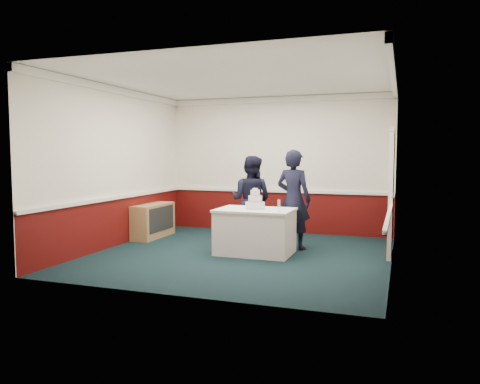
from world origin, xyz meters
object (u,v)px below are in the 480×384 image
(cake_table, at_px, (255,231))
(champagne_flute, at_px, (279,204))
(sideboard, at_px, (153,221))
(cake_knife, at_px, (250,210))
(person_man, at_px, (251,200))
(person_woman, at_px, (294,199))
(wedding_cake, at_px, (255,203))

(cake_table, relative_size, champagne_flute, 6.44)
(sideboard, bearing_deg, cake_knife, -22.76)
(sideboard, xyz_separation_m, champagne_flute, (3.00, -1.11, 0.58))
(cake_table, distance_m, champagne_flute, 0.78)
(sideboard, height_order, cake_table, cake_table)
(sideboard, relative_size, cake_table, 0.91)
(sideboard, xyz_separation_m, cake_table, (2.50, -0.83, 0.05))
(cake_knife, relative_size, person_man, 0.13)
(cake_knife, xyz_separation_m, champagne_flute, (0.53, -0.08, 0.14))
(person_man, bearing_deg, person_woman, 172.52)
(cake_table, height_order, person_woman, person_woman)
(champagne_flute, distance_m, person_man, 1.43)
(sideboard, xyz_separation_m, person_woman, (3.03, -0.19, 0.56))
(wedding_cake, xyz_separation_m, person_man, (-0.35, 0.86, -0.05))
(champagne_flute, bearing_deg, person_woman, 87.85)
(sideboard, distance_m, person_woman, 3.09)
(sideboard, height_order, person_woman, person_woman)
(wedding_cake, height_order, champagne_flute, wedding_cake)
(cake_table, bearing_deg, person_man, 112.15)
(sideboard, height_order, person_man, person_man)
(person_man, bearing_deg, sideboard, 6.96)
(wedding_cake, relative_size, person_man, 0.21)
(cake_knife, relative_size, champagne_flute, 1.07)
(sideboard, relative_size, person_man, 0.70)
(cake_table, distance_m, person_man, 1.04)
(wedding_cake, height_order, person_woman, person_woman)
(wedding_cake, bearing_deg, cake_knife, -98.53)
(sideboard, height_order, champagne_flute, champagne_flute)
(cake_table, height_order, cake_knife, cake_knife)
(wedding_cake, xyz_separation_m, champagne_flute, (0.50, -0.28, 0.03))
(person_man, bearing_deg, cake_table, 118.34)
(cake_table, bearing_deg, wedding_cake, 90.00)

